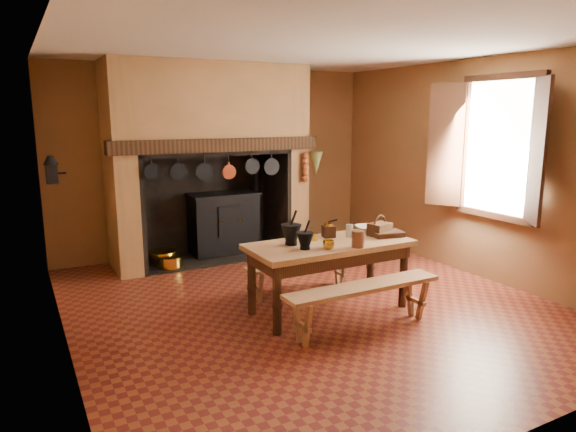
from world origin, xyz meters
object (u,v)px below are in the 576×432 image
object	(u,v)px
wicker_basket	(380,229)
iron_range	(224,222)
coffee_grinder	(329,230)
work_table	(330,253)
mixing_bowl	(368,229)
bench_front	(363,296)

from	to	relation	value
wicker_basket	iron_range	bearing A→B (deg)	91.89
coffee_grinder	wicker_basket	world-z (taller)	wicker_basket
work_table	wicker_basket	bearing A→B (deg)	0.08
work_table	mixing_bowl	bearing A→B (deg)	17.57
iron_range	bench_front	world-z (taller)	iron_range
coffee_grinder	mixing_bowl	xyz separation A→B (m)	(0.55, 0.01, -0.04)
bench_front	wicker_basket	world-z (taller)	wicker_basket
iron_range	wicker_basket	bearing A→B (deg)	-73.41
work_table	mixing_bowl	world-z (taller)	mixing_bowl
bench_front	mixing_bowl	distance (m)	1.15
work_table	coffee_grinder	distance (m)	0.30
iron_range	coffee_grinder	bearing A→B (deg)	-84.14
work_table	wicker_basket	xyz separation A→B (m)	(0.67, 0.00, 0.20)
iron_range	work_table	world-z (taller)	iron_range
wicker_basket	work_table	bearing A→B (deg)	165.37
work_table	mixing_bowl	xyz separation A→B (m)	(0.66, 0.21, 0.16)
bench_front	wicker_basket	bearing A→B (deg)	42.52
coffee_grinder	mixing_bowl	world-z (taller)	coffee_grinder
mixing_bowl	bench_front	bearing A→B (deg)	-128.99
work_table	coffee_grinder	bearing A→B (deg)	60.34
bench_front	coffee_grinder	distance (m)	0.95
work_table	coffee_grinder	size ratio (longest dim) A/B	8.94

